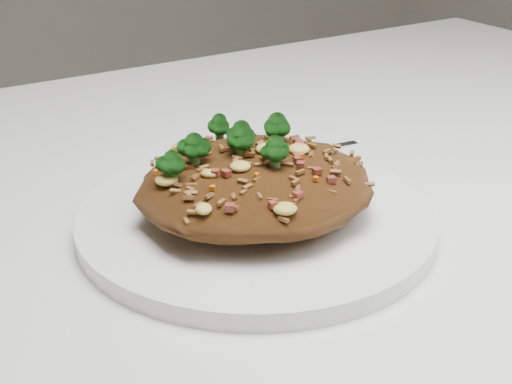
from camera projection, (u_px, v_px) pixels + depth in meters
dining_table at (308, 262)px, 0.66m from camera, size 1.20×0.80×0.75m
plate at (256, 219)px, 0.53m from camera, size 0.27×0.27×0.01m
fried_rice at (255, 174)px, 0.52m from camera, size 0.18×0.16×0.07m
fork at (286, 157)px, 0.62m from camera, size 0.16×0.03×0.00m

